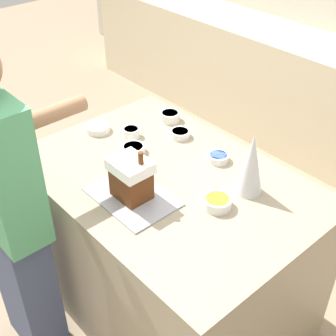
{
  "coord_description": "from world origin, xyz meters",
  "views": [
    {
      "loc": [
        1.34,
        -1.19,
        2.27
      ],
      "look_at": [
        0.0,
        0.0,
        0.98
      ],
      "focal_mm": 50.0,
      "sensor_mm": 36.0,
      "label": 1
    }
  ],
  "objects_px": {
    "baking_tray": "(132,197)",
    "candy_bowl_behind_tray": "(170,116)",
    "decorative_tree": "(251,164)",
    "candy_bowl_far_right": "(218,157)",
    "person": "(10,216)",
    "candy_bowl_near_tray_right": "(131,132)",
    "gingerbread_house": "(131,178)",
    "candy_bowl_far_left": "(97,128)",
    "candy_bowl_near_tray_left": "(180,133)",
    "candy_bowl_center_rear": "(217,202)",
    "candy_bowl_front_corner": "(133,149)"
  },
  "relations": [
    {
      "from": "candy_bowl_far_right",
      "to": "candy_bowl_far_left",
      "type": "xyz_separation_m",
      "value": [
        -0.65,
        -0.29,
        -0.0
      ]
    },
    {
      "from": "candy_bowl_behind_tray",
      "to": "person",
      "type": "distance_m",
      "value": 1.06
    },
    {
      "from": "decorative_tree",
      "to": "candy_bowl_far_right",
      "type": "distance_m",
      "value": 0.3
    },
    {
      "from": "candy_bowl_near_tray_right",
      "to": "candy_bowl_behind_tray",
      "type": "bearing_deg",
      "value": 87.55
    },
    {
      "from": "candy_bowl_front_corner",
      "to": "baking_tray",
      "type": "bearing_deg",
      "value": -39.07
    },
    {
      "from": "candy_bowl_behind_tray",
      "to": "candy_bowl_front_corner",
      "type": "xyz_separation_m",
      "value": [
        0.12,
        -0.36,
        -0.01
      ]
    },
    {
      "from": "candy_bowl_center_rear",
      "to": "candy_bowl_far_right",
      "type": "bearing_deg",
      "value": 132.56
    },
    {
      "from": "candy_bowl_near_tray_right",
      "to": "gingerbread_house",
      "type": "bearing_deg",
      "value": -37.52
    },
    {
      "from": "decorative_tree",
      "to": "candy_bowl_far_right",
      "type": "height_order",
      "value": "decorative_tree"
    },
    {
      "from": "decorative_tree",
      "to": "candy_bowl_center_rear",
      "type": "distance_m",
      "value": 0.23
    },
    {
      "from": "candy_bowl_far_right",
      "to": "person",
      "type": "distance_m",
      "value": 1.03
    },
    {
      "from": "gingerbread_house",
      "to": "candy_bowl_near_tray_right",
      "type": "bearing_deg",
      "value": 142.48
    },
    {
      "from": "candy_bowl_front_corner",
      "to": "candy_bowl_near_tray_right",
      "type": "bearing_deg",
      "value": 146.04
    },
    {
      "from": "candy_bowl_far_left",
      "to": "candy_bowl_center_rear",
      "type": "bearing_deg",
      "value": 1.68
    },
    {
      "from": "person",
      "to": "candy_bowl_near_tray_right",
      "type": "bearing_deg",
      "value": 98.25
    },
    {
      "from": "decorative_tree",
      "to": "candy_bowl_near_tray_right",
      "type": "distance_m",
      "value": 0.76
    },
    {
      "from": "candy_bowl_center_rear",
      "to": "candy_bowl_far_left",
      "type": "height_order",
      "value": "candy_bowl_center_rear"
    },
    {
      "from": "candy_bowl_near_tray_right",
      "to": "candy_bowl_far_left",
      "type": "xyz_separation_m",
      "value": [
        -0.17,
        -0.11,
        -0.01
      ]
    },
    {
      "from": "candy_bowl_center_rear",
      "to": "candy_bowl_front_corner",
      "type": "xyz_separation_m",
      "value": [
        -0.59,
        -0.01,
        -0.0
      ]
    },
    {
      "from": "baking_tray",
      "to": "candy_bowl_behind_tray",
      "type": "distance_m",
      "value": 0.72
    },
    {
      "from": "gingerbread_house",
      "to": "candy_bowl_near_tray_right",
      "type": "relative_size",
      "value": 2.71
    },
    {
      "from": "candy_bowl_far_right",
      "to": "candy_bowl_far_left",
      "type": "bearing_deg",
      "value": -155.83
    },
    {
      "from": "candy_bowl_near_tray_left",
      "to": "candy_bowl_front_corner",
      "type": "relative_size",
      "value": 0.89
    },
    {
      "from": "candy_bowl_far_left",
      "to": "candy_bowl_near_tray_right",
      "type": "bearing_deg",
      "value": 31.98
    },
    {
      "from": "decorative_tree",
      "to": "candy_bowl_far_left",
      "type": "xyz_separation_m",
      "value": [
        -0.91,
        -0.21,
        -0.13
      ]
    },
    {
      "from": "candy_bowl_center_rear",
      "to": "candy_bowl_behind_tray",
      "type": "distance_m",
      "value": 0.79
    },
    {
      "from": "decorative_tree",
      "to": "candy_bowl_behind_tray",
      "type": "relative_size",
      "value": 2.69
    },
    {
      "from": "candy_bowl_behind_tray",
      "to": "candy_bowl_near_tray_left",
      "type": "bearing_deg",
      "value": -24.53
    },
    {
      "from": "candy_bowl_near_tray_left",
      "to": "person",
      "type": "distance_m",
      "value": 0.98
    },
    {
      "from": "decorative_tree",
      "to": "candy_bowl_center_rear",
      "type": "bearing_deg",
      "value": -95.99
    },
    {
      "from": "decorative_tree",
      "to": "candy_bowl_far_left",
      "type": "bearing_deg",
      "value": -166.82
    },
    {
      "from": "candy_bowl_near_tray_left",
      "to": "candy_bowl_center_rear",
      "type": "distance_m",
      "value": 0.61
    },
    {
      "from": "candy_bowl_front_corner",
      "to": "person",
      "type": "distance_m",
      "value": 0.7
    },
    {
      "from": "baking_tray",
      "to": "candy_bowl_far_left",
      "type": "relative_size",
      "value": 3.03
    },
    {
      "from": "gingerbread_house",
      "to": "candy_bowl_behind_tray",
      "type": "relative_size",
      "value": 2.23
    },
    {
      "from": "candy_bowl_far_right",
      "to": "candy_bowl_near_tray_right",
      "type": "xyz_separation_m",
      "value": [
        -0.48,
        -0.18,
        0.01
      ]
    },
    {
      "from": "candy_bowl_near_tray_left",
      "to": "candy_bowl_center_rear",
      "type": "relative_size",
      "value": 0.84
    },
    {
      "from": "baking_tray",
      "to": "candy_bowl_center_rear",
      "type": "height_order",
      "value": "candy_bowl_center_rear"
    },
    {
      "from": "baking_tray",
      "to": "person",
      "type": "xyz_separation_m",
      "value": [
        -0.31,
        -0.46,
        -0.05
      ]
    },
    {
      "from": "person",
      "to": "gingerbread_house",
      "type": "bearing_deg",
      "value": 56.2
    },
    {
      "from": "decorative_tree",
      "to": "candy_bowl_near_tray_left",
      "type": "bearing_deg",
      "value": 170.84
    },
    {
      "from": "candy_bowl_near_tray_right",
      "to": "candy_bowl_near_tray_left",
      "type": "bearing_deg",
      "value": 47.59
    },
    {
      "from": "baking_tray",
      "to": "person",
      "type": "height_order",
      "value": "person"
    },
    {
      "from": "candy_bowl_far_right",
      "to": "candy_bowl_far_left",
      "type": "distance_m",
      "value": 0.71
    },
    {
      "from": "candy_bowl_near_tray_left",
      "to": "candy_bowl_center_rear",
      "type": "bearing_deg",
      "value": -27.18
    },
    {
      "from": "baking_tray",
      "to": "gingerbread_house",
      "type": "xyz_separation_m",
      "value": [
        0.0,
        0.0,
        0.11
      ]
    },
    {
      "from": "baking_tray",
      "to": "decorative_tree",
      "type": "bearing_deg",
      "value": 53.37
    },
    {
      "from": "baking_tray",
      "to": "candy_bowl_near_tray_left",
      "type": "relative_size",
      "value": 3.74
    },
    {
      "from": "baking_tray",
      "to": "candy_bowl_center_rear",
      "type": "distance_m",
      "value": 0.39
    },
    {
      "from": "candy_bowl_far_right",
      "to": "candy_bowl_center_rear",
      "type": "height_order",
      "value": "candy_bowl_center_rear"
    }
  ]
}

